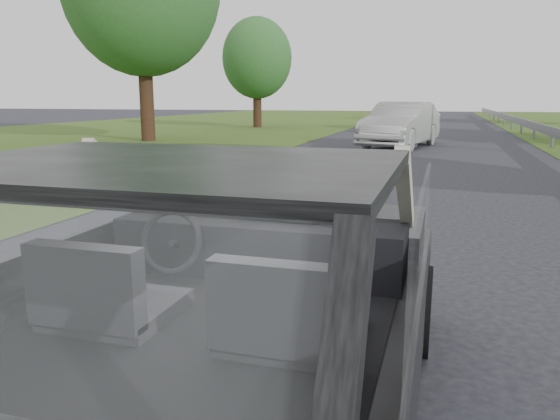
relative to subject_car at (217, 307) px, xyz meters
The scene contains 9 objects.
subject_car is the anchor object (origin of this frame).
dashboard 0.64m from the subject_car, 90.00° to the left, with size 1.58×0.45×0.30m, color black.
driver_seat 0.52m from the subject_car, 144.06° to the right, with size 0.50×0.72×0.42m, color black.
passenger_seat 0.52m from the subject_car, 35.94° to the right, with size 0.50×0.72×0.42m, color black.
steering_wheel 0.55m from the subject_car, 140.48° to the left, with size 0.36×0.36×0.04m, color black.
cat 0.73m from the subject_car, 78.74° to the left, with size 0.57×0.18×0.25m, color gray.
other_car 17.02m from the subject_car, 91.68° to the left, with size 1.84×4.66×1.53m, color #B0B0B0.
tree_5 20.19m from the subject_car, 120.94° to the left, with size 5.95×5.95×9.02m, color #2E5C2A, non-canonical shape.
tree_6 29.39m from the subject_car, 108.65° to the left, with size 3.91×3.91×5.92m, color #2E5C2A, non-canonical shape.
Camera 1 is at (0.95, -2.17, 1.66)m, focal length 35.00 mm.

